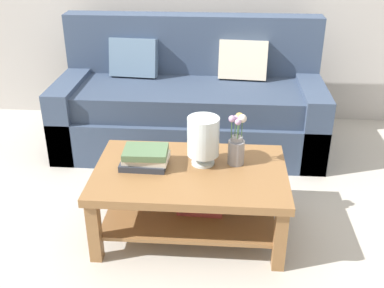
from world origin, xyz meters
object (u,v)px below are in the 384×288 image
at_px(glass_hurricane_vase, 203,138).
at_px(flower_pitcher, 237,144).
at_px(couch, 190,104).
at_px(book_stack_main, 145,158).
at_px(coffee_table, 191,187).

height_order(glass_hurricane_vase, flower_pitcher, flower_pitcher).
bearing_deg(couch, flower_pitcher, -72.12).
xyz_separation_m(book_stack_main, flower_pitcher, (0.55, 0.07, 0.07)).
relative_size(coffee_table, book_stack_main, 3.95).
bearing_deg(coffee_table, book_stack_main, 174.11).
distance_m(couch, book_stack_main, 1.25).
xyz_separation_m(coffee_table, glass_hurricane_vase, (0.07, 0.09, 0.30)).
height_order(couch, book_stack_main, couch).
distance_m(book_stack_main, glass_hurricane_vase, 0.37).
height_order(book_stack_main, flower_pitcher, flower_pitcher).
bearing_deg(coffee_table, couch, 94.61).
bearing_deg(flower_pitcher, book_stack_main, -172.31).
xyz_separation_m(couch, book_stack_main, (-0.18, -1.23, 0.14)).
height_order(coffee_table, glass_hurricane_vase, glass_hurricane_vase).
xyz_separation_m(glass_hurricane_vase, flower_pitcher, (0.20, 0.02, -0.05)).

